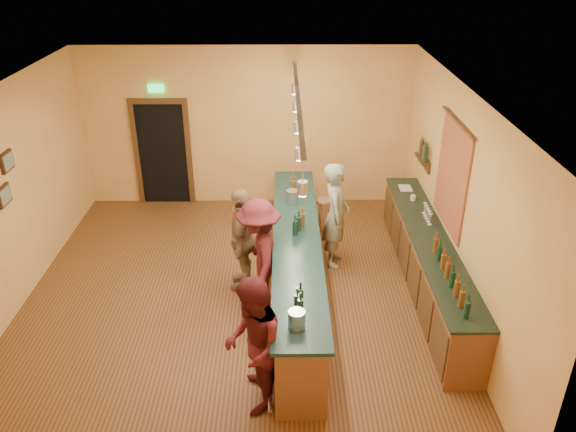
{
  "coord_description": "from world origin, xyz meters",
  "views": [
    {
      "loc": [
        0.73,
        -7.23,
        5.09
      ],
      "look_at": [
        0.8,
        0.2,
        1.31
      ],
      "focal_mm": 35.0,
      "sensor_mm": 36.0,
      "label": 1
    }
  ],
  "objects_px": {
    "bartender": "(336,215)",
    "tasting_bar": "(296,263)",
    "customer_b": "(242,239)",
    "customer_a": "(253,346)",
    "customer_c": "(259,255)",
    "back_counter": "(427,263)",
    "bar_stool": "(324,207)"
  },
  "relations": [
    {
      "from": "bartender",
      "to": "customer_b",
      "type": "relative_size",
      "value": 1.07
    },
    {
      "from": "tasting_bar",
      "to": "bar_stool",
      "type": "bearing_deg",
      "value": 75.66
    },
    {
      "from": "back_counter",
      "to": "customer_c",
      "type": "bearing_deg",
      "value": -171.25
    },
    {
      "from": "back_counter",
      "to": "bartender",
      "type": "distance_m",
      "value": 1.66
    },
    {
      "from": "customer_c",
      "to": "tasting_bar",
      "type": "bearing_deg",
      "value": 106.95
    },
    {
      "from": "bartender",
      "to": "customer_a",
      "type": "height_order",
      "value": "bartender"
    },
    {
      "from": "customer_b",
      "to": "customer_c",
      "type": "distance_m",
      "value": 0.61
    },
    {
      "from": "bartender",
      "to": "tasting_bar",
      "type": "bearing_deg",
      "value": 153.53
    },
    {
      "from": "customer_a",
      "to": "customer_b",
      "type": "height_order",
      "value": "customer_a"
    },
    {
      "from": "tasting_bar",
      "to": "bar_stool",
      "type": "relative_size",
      "value": 8.26
    },
    {
      "from": "back_counter",
      "to": "customer_a",
      "type": "bearing_deg",
      "value": -137.44
    },
    {
      "from": "customer_b",
      "to": "back_counter",
      "type": "bearing_deg",
      "value": 91.95
    },
    {
      "from": "customer_a",
      "to": "customer_c",
      "type": "bearing_deg",
      "value": 176.55
    },
    {
      "from": "bartender",
      "to": "bar_stool",
      "type": "xyz_separation_m",
      "value": [
        -0.11,
        1.19,
        -0.44
      ]
    },
    {
      "from": "customer_b",
      "to": "bar_stool",
      "type": "distance_m",
      "value": 2.37
    },
    {
      "from": "back_counter",
      "to": "customer_a",
      "type": "distance_m",
      "value": 3.54
    },
    {
      "from": "tasting_bar",
      "to": "back_counter",
      "type": "bearing_deg",
      "value": 5.07
    },
    {
      "from": "customer_a",
      "to": "customer_c",
      "type": "height_order",
      "value": "customer_c"
    },
    {
      "from": "tasting_bar",
      "to": "customer_a",
      "type": "xyz_separation_m",
      "value": [
        -0.55,
        -2.2,
        0.26
      ]
    },
    {
      "from": "back_counter",
      "to": "customer_a",
      "type": "xyz_separation_m",
      "value": [
        -2.59,
        -2.38,
        0.38
      ]
    },
    {
      "from": "back_counter",
      "to": "customer_b",
      "type": "height_order",
      "value": "customer_b"
    },
    {
      "from": "customer_a",
      "to": "bar_stool",
      "type": "distance_m",
      "value": 4.56
    },
    {
      "from": "back_counter",
      "to": "bar_stool",
      "type": "height_order",
      "value": "back_counter"
    },
    {
      "from": "bartender",
      "to": "customer_b",
      "type": "bearing_deg",
      "value": 121.64
    },
    {
      "from": "customer_a",
      "to": "bar_stool",
      "type": "xyz_separation_m",
      "value": [
        1.11,
        4.4,
        -0.39
      ]
    },
    {
      "from": "back_counter",
      "to": "tasting_bar",
      "type": "height_order",
      "value": "tasting_bar"
    },
    {
      "from": "back_counter",
      "to": "tasting_bar",
      "type": "xyz_separation_m",
      "value": [
        -2.04,
        -0.18,
        0.12
      ]
    },
    {
      "from": "tasting_bar",
      "to": "bartender",
      "type": "height_order",
      "value": "bartender"
    },
    {
      "from": "bar_stool",
      "to": "customer_b",
      "type": "bearing_deg",
      "value": -126.57
    },
    {
      "from": "bartender",
      "to": "customer_c",
      "type": "relative_size",
      "value": 1.04
    },
    {
      "from": "bartender",
      "to": "customer_b",
      "type": "height_order",
      "value": "bartender"
    },
    {
      "from": "customer_c",
      "to": "customer_a",
      "type": "bearing_deg",
      "value": -4.67
    }
  ]
}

